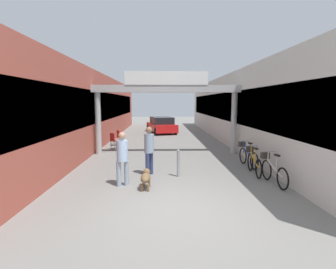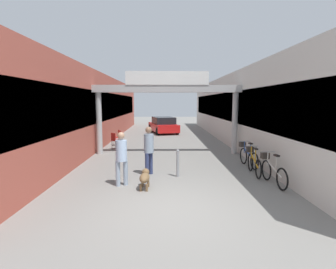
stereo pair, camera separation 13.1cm
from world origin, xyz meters
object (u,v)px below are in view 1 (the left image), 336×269
(dog_on_leash, at_px, (146,177))
(bicycle_silver_nearest, at_px, (272,170))
(pedestrian_with_dog, at_px, (122,155))
(parked_car_red, at_px, (161,125))
(cafe_chair_red_nearer, at_px, (114,139))
(bicycle_orange_second, at_px, (253,162))
(cafe_chair_red_farther, at_px, (117,136))
(pedestrian_companion, at_px, (149,147))
(bicycle_blue_third, at_px, (247,155))
(bollard_post_metal, at_px, (178,163))

(dog_on_leash, distance_m, bicycle_silver_nearest, 3.98)
(pedestrian_with_dog, xyz_separation_m, parked_car_red, (1.23, 13.98, -0.30))
(bicycle_silver_nearest, bearing_deg, cafe_chair_red_nearer, 134.26)
(bicycle_orange_second, distance_m, cafe_chair_red_farther, 8.71)
(dog_on_leash, bearing_deg, bicycle_orange_second, 22.22)
(parked_car_red, bearing_deg, cafe_chair_red_nearer, -108.86)
(dog_on_leash, height_order, bicycle_orange_second, bicycle_orange_second)
(cafe_chair_red_farther, bearing_deg, bicycle_orange_second, -47.08)
(dog_on_leash, xyz_separation_m, bicycle_silver_nearest, (3.96, 0.39, 0.09))
(pedestrian_companion, relative_size, bicycle_silver_nearest, 1.01)
(bicycle_silver_nearest, xyz_separation_m, bicycle_blue_third, (-0.04, 2.31, 0.00))
(bicycle_blue_third, height_order, cafe_chair_red_farther, bicycle_blue_third)
(bicycle_silver_nearest, height_order, bicycle_blue_third, same)
(pedestrian_with_dog, height_order, bicycle_orange_second, pedestrian_with_dog)
(bicycle_silver_nearest, xyz_separation_m, cafe_chair_red_nearer, (-6.07, 6.23, 0.10))
(dog_on_leash, distance_m, cafe_chair_red_nearer, 6.94)
(bicycle_blue_third, distance_m, cafe_chair_red_farther, 8.02)
(pedestrian_with_dog, bearing_deg, bicycle_blue_third, 27.43)
(bicycle_blue_third, xyz_separation_m, cafe_chair_red_nearer, (-6.03, 3.92, 0.10))
(cafe_chair_red_nearer, bearing_deg, pedestrian_companion, -67.23)
(bicycle_blue_third, xyz_separation_m, bollard_post_metal, (-2.88, -1.47, 0.05))
(bollard_post_metal, bearing_deg, bicycle_orange_second, 6.39)
(dog_on_leash, distance_m, bollard_post_metal, 1.62)
(pedestrian_companion, bearing_deg, dog_on_leash, -91.44)
(bicycle_orange_second, bearing_deg, parked_car_red, 104.35)
(pedestrian_with_dog, bearing_deg, pedestrian_companion, 57.84)
(pedestrian_with_dog, relative_size, parked_car_red, 0.39)
(pedestrian_companion, bearing_deg, pedestrian_with_dog, -122.16)
(pedestrian_companion, distance_m, cafe_chair_red_farther, 6.80)
(parked_car_red, bearing_deg, dog_on_leash, -92.02)
(bollard_post_metal, relative_size, cafe_chair_red_nearer, 1.07)
(bicycle_blue_third, bearing_deg, bicycle_silver_nearest, -89.05)
(parked_car_red, bearing_deg, bicycle_silver_nearest, -76.01)
(bicycle_silver_nearest, bearing_deg, cafe_chair_red_farther, 129.17)
(bicycle_orange_second, height_order, bicycle_blue_third, same)
(dog_on_leash, distance_m, bicycle_blue_third, 4.76)
(bicycle_orange_second, xyz_separation_m, cafe_chair_red_nearer, (-5.87, 5.08, 0.10))
(pedestrian_companion, relative_size, cafe_chair_red_nearer, 1.92)
(bollard_post_metal, bearing_deg, dog_on_leash, -130.23)
(pedestrian_companion, height_order, bicycle_silver_nearest, pedestrian_companion)
(bicycle_silver_nearest, bearing_deg, bollard_post_metal, 163.88)
(pedestrian_with_dog, xyz_separation_m, bollard_post_metal, (1.77, 0.95, -0.46))
(bicycle_silver_nearest, bearing_deg, parked_car_red, 103.99)
(dog_on_leash, xyz_separation_m, bicycle_blue_third, (3.92, 2.70, 0.09))
(pedestrian_companion, relative_size, bicycle_orange_second, 1.01)
(pedestrian_with_dog, height_order, bollard_post_metal, pedestrian_with_dog)
(pedestrian_with_dog, distance_m, pedestrian_companion, 1.43)
(dog_on_leash, relative_size, bollard_post_metal, 0.78)
(bicycle_orange_second, bearing_deg, bicycle_blue_third, 82.11)
(pedestrian_with_dog, xyz_separation_m, pedestrian_companion, (0.76, 1.21, 0.03))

